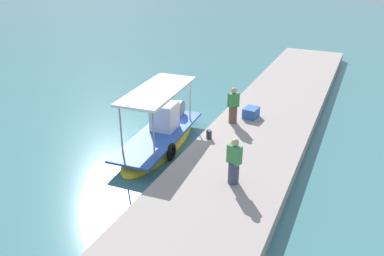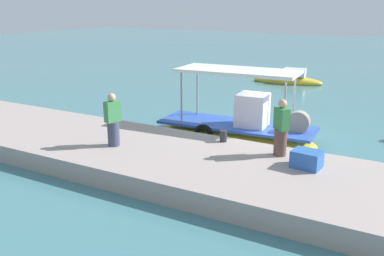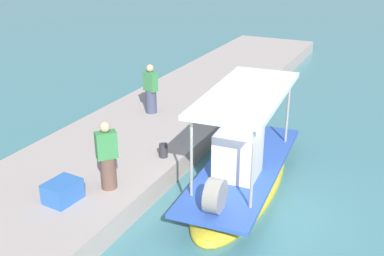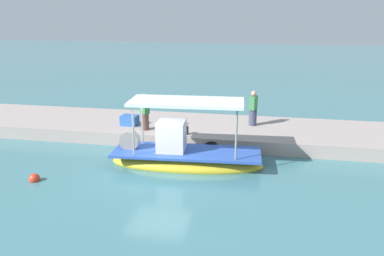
{
  "view_description": "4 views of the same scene",
  "coord_description": "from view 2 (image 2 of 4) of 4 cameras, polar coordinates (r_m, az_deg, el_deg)",
  "views": [
    {
      "loc": [
        -14.94,
        -8.33,
        8.17
      ],
      "look_at": [
        -0.32,
        -1.74,
        0.81
      ],
      "focal_mm": 36.79,
      "sensor_mm": 36.0,
      "label": 1
    },
    {
      "loc": [
        5.08,
        -15.0,
        5.04
      ],
      "look_at": [
        -1.73,
        -2.83,
        0.95
      ],
      "focal_mm": 39.74,
      "sensor_mm": 36.0,
      "label": 2
    },
    {
      "loc": [
        9.54,
        3.08,
        6.3
      ],
      "look_at": [
        -1.7,
        -2.32,
        1.14
      ],
      "focal_mm": 43.2,
      "sensor_mm": 36.0,
      "label": 3
    },
    {
      "loc": [
        -4.2,
        14.54,
        6.16
      ],
      "look_at": [
        -0.92,
        -2.54,
        0.97
      ],
      "focal_mm": 37.57,
      "sensor_mm": 36.0,
      "label": 4
    }
  ],
  "objects": [
    {
      "name": "moored_boat_near",
      "position": [
        28.95,
        12.78,
        6.26
      ],
      "size": [
        4.65,
        1.76,
        1.25
      ],
      "color": "gold",
      "rests_on": "ground_plane"
    },
    {
      "name": "mooring_bollard",
      "position": [
        14.22,
        4.23,
        -1.06
      ],
      "size": [
        0.24,
        0.24,
        0.39
      ],
      "primitive_type": "cylinder",
      "color": "#2D2D33",
      "rests_on": "dock_quay"
    },
    {
      "name": "fisherman_by_crate",
      "position": [
        13.86,
        -10.56,
        0.77
      ],
      "size": [
        0.48,
        0.55,
        1.73
      ],
      "color": "#3E435C",
      "rests_on": "dock_quay"
    },
    {
      "name": "main_fishing_boat",
      "position": [
        16.4,
        6.25,
        -0.08
      ],
      "size": [
        6.32,
        2.31,
        3.06
      ],
      "color": "gold",
      "rests_on": "ground_plane"
    },
    {
      "name": "dock_quay",
      "position": [
        12.66,
        3.34,
        -5.67
      ],
      "size": [
        36.0,
        4.44,
        0.61
      ],
      "primitive_type": "cube",
      "color": "#A79690",
      "rests_on": "ground_plane"
    },
    {
      "name": "cargo_crate",
      "position": [
        12.37,
        15.15,
        -4.05
      ],
      "size": [
        0.84,
        0.7,
        0.49
      ],
      "primitive_type": "cube",
      "rotation": [
        0.0,
        0.0,
        3.05
      ],
      "color": "#2D61B4",
      "rests_on": "dock_quay"
    },
    {
      "name": "fisherman_near_bollard",
      "position": [
        13.0,
        11.86,
        -0.3
      ],
      "size": [
        0.55,
        0.55,
        1.74
      ],
      "color": "brown",
      "rests_on": "dock_quay"
    },
    {
      "name": "ground_plane",
      "position": [
        16.62,
        10.02,
        -1.58
      ],
      "size": [
        120.0,
        120.0,
        0.0
      ],
      "primitive_type": "plane",
      "color": "teal"
    }
  ]
}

